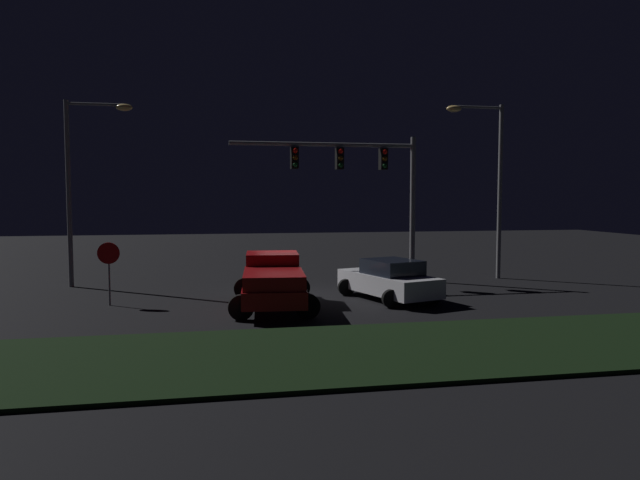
% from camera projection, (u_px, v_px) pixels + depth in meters
% --- Properties ---
extents(ground_plane, '(80.00, 80.00, 0.00)m').
position_uv_depth(ground_plane, '(292.00, 295.00, 23.17)').
color(ground_plane, black).
extents(grass_median, '(20.76, 5.52, 0.10)m').
position_uv_depth(grass_median, '(346.00, 352.00, 14.37)').
color(grass_median, black).
rests_on(grass_median, ground_plane).
extents(pickup_truck, '(3.22, 5.56, 1.80)m').
position_uv_depth(pickup_truck, '(273.00, 278.00, 20.49)').
color(pickup_truck, maroon).
rests_on(pickup_truck, ground_plane).
extents(car_sedan, '(3.29, 4.74, 1.51)m').
position_uv_depth(car_sedan, '(389.00, 280.00, 22.03)').
color(car_sedan, silver).
rests_on(car_sedan, ground_plane).
extents(traffic_signal_gantry, '(8.32, 0.56, 6.50)m').
position_uv_depth(traffic_signal_gantry, '(361.00, 172.00, 26.25)').
color(traffic_signal_gantry, slate).
rests_on(traffic_signal_gantry, ground_plane).
extents(street_lamp_left, '(2.77, 0.44, 7.85)m').
position_uv_depth(street_lamp_left, '(83.00, 169.00, 25.00)').
color(street_lamp_left, slate).
rests_on(street_lamp_left, ground_plane).
extents(street_lamp_right, '(2.80, 0.44, 8.06)m').
position_uv_depth(street_lamp_right, '(489.00, 169.00, 27.47)').
color(street_lamp_right, slate).
rests_on(street_lamp_right, ground_plane).
extents(stop_sign, '(0.76, 0.08, 2.23)m').
position_uv_depth(stop_sign, '(109.00, 261.00, 20.76)').
color(stop_sign, slate).
rests_on(stop_sign, ground_plane).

